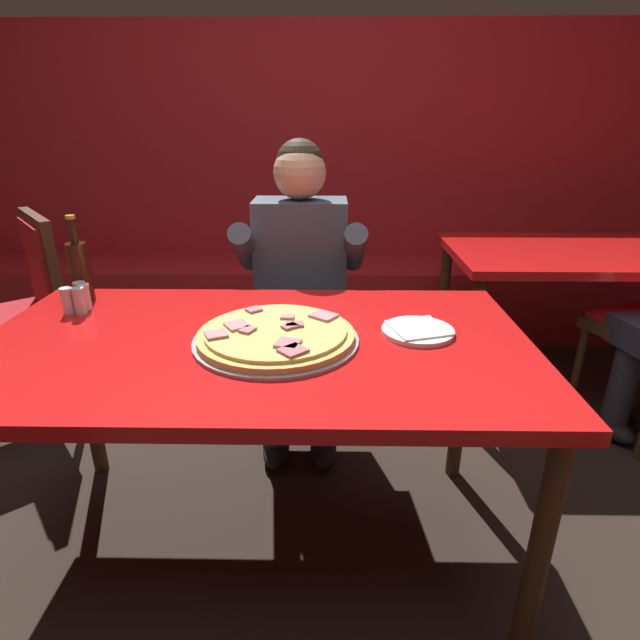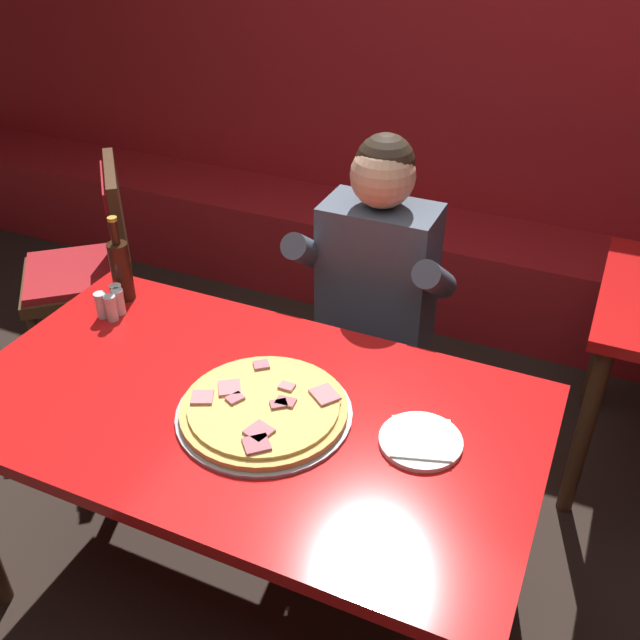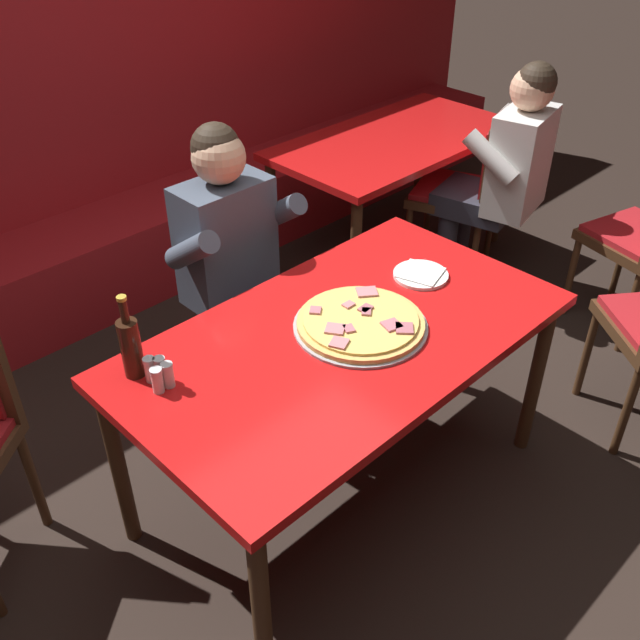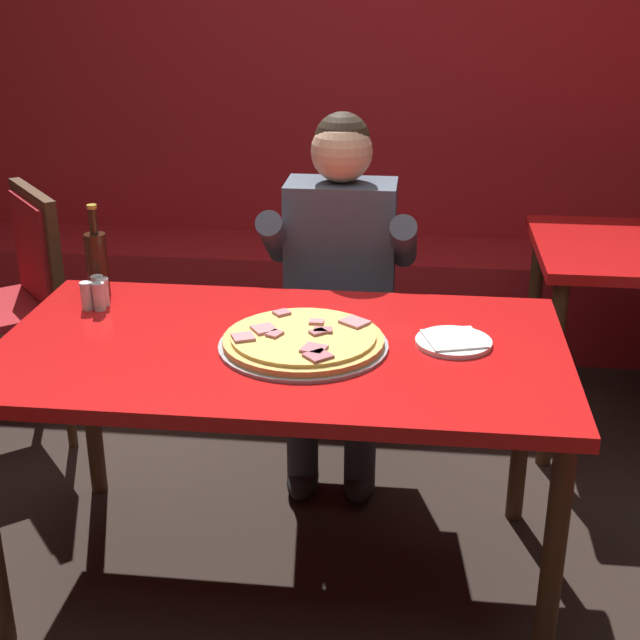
{
  "view_description": "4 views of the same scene",
  "coord_description": "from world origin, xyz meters",
  "views": [
    {
      "loc": [
        0.21,
        -1.29,
        1.35
      ],
      "look_at": [
        0.18,
        0.21,
        0.74
      ],
      "focal_mm": 28.0,
      "sensor_mm": 36.0,
      "label": 1
    },
    {
      "loc": [
        0.78,
        -1.25,
        2.01
      ],
      "look_at": [
        0.08,
        0.3,
        0.88
      ],
      "focal_mm": 40.0,
      "sensor_mm": 36.0,
      "label": 2
    },
    {
      "loc": [
        -1.42,
        -1.33,
        2.2
      ],
      "look_at": [
        -0.09,
        0.03,
        0.85
      ],
      "focal_mm": 40.0,
      "sensor_mm": 36.0,
      "label": 3
    },
    {
      "loc": [
        0.36,
        -2.21,
        1.75
      ],
      "look_at": [
        0.08,
        0.24,
        0.74
      ],
      "focal_mm": 50.0,
      "sensor_mm": 36.0,
      "label": 4
    }
  ],
  "objects": [
    {
      "name": "pizza",
      "position": [
        0.06,
        -0.02,
        0.78
      ],
      "size": [
        0.46,
        0.46,
        0.05
      ],
      "color": "#9E9EA3",
      "rests_on": "main_dining_table"
    },
    {
      "name": "dining_chair_near_right",
      "position": [
        -1.14,
        0.73,
        0.58
      ],
      "size": [
        0.62,
        0.62,
        0.97
      ],
      "color": "#422816",
      "rests_on": "ground_plane"
    },
    {
      "name": "shaker_oregano",
      "position": [
        -0.61,
        0.25,
        0.8
      ],
      "size": [
        0.04,
        0.04,
        0.09
      ],
      "color": "silver",
      "rests_on": "main_dining_table"
    },
    {
      "name": "shaker_red_pepper_flakes",
      "position": [
        -0.58,
        0.23,
        0.8
      ],
      "size": [
        0.04,
        0.04,
        0.09
      ],
      "color": "silver",
      "rests_on": "main_dining_table"
    },
    {
      "name": "ground_plane",
      "position": [
        0.0,
        0.0,
        0.0
      ],
      "size": [
        24.0,
        24.0,
        0.0
      ],
      "primitive_type": "plane",
      "color": "black"
    },
    {
      "name": "booth_bench",
      "position": [
        0.0,
        1.86,
        0.23
      ],
      "size": [
        6.46,
        0.48,
        0.46
      ],
      "primitive_type": "cube",
      "color": "#A3191E",
      "rests_on": "ground_plane"
    },
    {
      "name": "diner_seated_blue_shirt",
      "position": [
        0.09,
        0.68,
        0.71
      ],
      "size": [
        0.53,
        0.53,
        1.27
      ],
      "color": "black",
      "rests_on": "ground_plane"
    },
    {
      "name": "beer_bottle",
      "position": [
        -0.62,
        0.31,
        0.88
      ],
      "size": [
        0.07,
        0.07,
        0.29
      ],
      "color": "black",
      "rests_on": "main_dining_table"
    },
    {
      "name": "shaker_parmesan",
      "position": [
        -0.58,
        0.19,
        0.8
      ],
      "size": [
        0.04,
        0.04,
        0.09
      ],
      "color": "silver",
      "rests_on": "main_dining_table"
    },
    {
      "name": "booth_wall_panel",
      "position": [
        0.0,
        2.18,
        0.95
      ],
      "size": [
        6.8,
        0.16,
        1.9
      ],
      "primitive_type": "cube",
      "color": "#A3191E",
      "rests_on": "ground_plane"
    },
    {
      "name": "shaker_black_pepper",
      "position": [
        -0.62,
        0.19,
        0.8
      ],
      "size": [
        0.04,
        0.04,
        0.09
      ],
      "color": "silver",
      "rests_on": "main_dining_table"
    },
    {
      "name": "plate_white_paper",
      "position": [
        0.47,
        0.05,
        0.77
      ],
      "size": [
        0.21,
        0.21,
        0.02
      ],
      "color": "white",
      "rests_on": "main_dining_table"
    },
    {
      "name": "main_dining_table",
      "position": [
        0.0,
        0.0,
        0.69
      ],
      "size": [
        1.56,
        0.88,
        0.76
      ],
      "color": "#422816",
      "rests_on": "ground_plane"
    }
  ]
}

